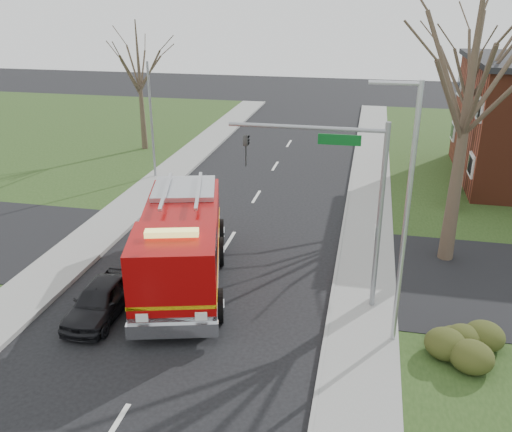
# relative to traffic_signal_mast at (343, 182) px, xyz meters

# --- Properties ---
(ground) EXTENTS (120.00, 120.00, 0.00)m
(ground) POSITION_rel_traffic_signal_mast_xyz_m (-5.21, -1.50, -4.71)
(ground) COLOR black
(ground) RESTS_ON ground
(sidewalk_right) EXTENTS (2.40, 80.00, 0.15)m
(sidewalk_right) POSITION_rel_traffic_signal_mast_xyz_m (0.99, -1.50, -4.63)
(sidewalk_right) COLOR gray
(sidewalk_right) RESTS_ON ground
(sidewalk_left) EXTENTS (2.40, 80.00, 0.15)m
(sidewalk_left) POSITION_rel_traffic_signal_mast_xyz_m (-11.41, -1.50, -4.63)
(sidewalk_left) COLOR gray
(sidewalk_left) RESTS_ON ground
(health_center_sign) EXTENTS (0.12, 2.00, 1.40)m
(health_center_sign) POSITION_rel_traffic_signal_mast_xyz_m (5.29, 11.00, -3.83)
(health_center_sign) COLOR #541613
(health_center_sign) RESTS_ON ground
(hedge_corner) EXTENTS (2.80, 2.00, 0.90)m
(hedge_corner) POSITION_rel_traffic_signal_mast_xyz_m (3.79, -2.50, -4.13)
(hedge_corner) COLOR #2C3814
(hedge_corner) RESTS_ON lawn_right
(bare_tree_near) EXTENTS (6.00, 6.00, 12.00)m
(bare_tree_near) POSITION_rel_traffic_signal_mast_xyz_m (4.29, 4.50, 2.71)
(bare_tree_near) COLOR #3B2C23
(bare_tree_near) RESTS_ON ground
(bare_tree_far) EXTENTS (5.25, 5.25, 10.50)m
(bare_tree_far) POSITION_rel_traffic_signal_mast_xyz_m (5.79, 13.50, 1.78)
(bare_tree_far) COLOR #3B2C23
(bare_tree_far) RESTS_ON ground
(bare_tree_left) EXTENTS (4.50, 4.50, 9.00)m
(bare_tree_left) POSITION_rel_traffic_signal_mast_xyz_m (-15.21, 18.50, 0.86)
(bare_tree_left) COLOR #3B2C23
(bare_tree_left) RESTS_ON ground
(traffic_signal_mast) EXTENTS (5.29, 0.18, 6.80)m
(traffic_signal_mast) POSITION_rel_traffic_signal_mast_xyz_m (0.00, 0.00, 0.00)
(traffic_signal_mast) COLOR gray
(traffic_signal_mast) RESTS_ON ground
(streetlight_pole) EXTENTS (1.48, 0.16, 8.40)m
(streetlight_pole) POSITION_rel_traffic_signal_mast_xyz_m (1.93, -2.00, -0.16)
(streetlight_pole) COLOR #B7BABF
(streetlight_pole) RESTS_ON ground
(utility_pole_far) EXTENTS (0.14, 0.14, 7.00)m
(utility_pole_far) POSITION_rel_traffic_signal_mast_xyz_m (-12.01, 12.50, -1.21)
(utility_pole_far) COLOR gray
(utility_pole_far) RESTS_ON ground
(fire_engine) EXTENTS (5.06, 8.98, 3.43)m
(fire_engine) POSITION_rel_traffic_signal_mast_xyz_m (-6.01, 0.35, -3.15)
(fire_engine) COLOR #940606
(fire_engine) RESTS_ON ground
(parked_car_maroon) EXTENTS (1.59, 3.82, 1.29)m
(parked_car_maroon) POSITION_rel_traffic_signal_mast_xyz_m (-8.01, -2.50, -4.06)
(parked_car_maroon) COLOR black
(parked_car_maroon) RESTS_ON ground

